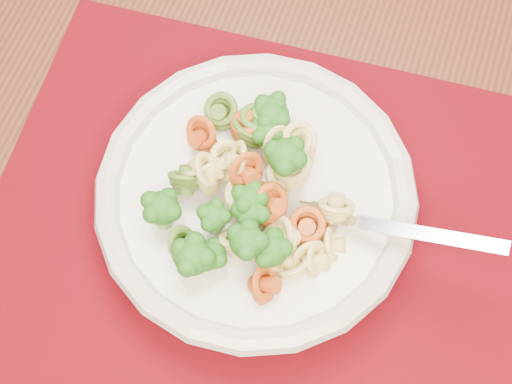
% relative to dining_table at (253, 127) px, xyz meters
% --- Properties ---
extents(dining_table, '(1.40, 0.95, 0.71)m').
position_rel_dining_table_xyz_m(dining_table, '(0.00, 0.00, 0.00)').
color(dining_table, '#572A18').
rests_on(dining_table, ground).
extents(placemat, '(0.49, 0.41, 0.00)m').
position_rel_dining_table_xyz_m(placemat, '(0.07, -0.13, 0.10)').
color(placemat, '#5D040C').
rests_on(placemat, dining_table).
extents(pasta_bowl, '(0.25, 0.25, 0.05)m').
position_rel_dining_table_xyz_m(pasta_bowl, '(0.05, -0.12, 0.13)').
color(pasta_bowl, beige).
rests_on(pasta_bowl, placemat).
extents(pasta_broccoli_heap, '(0.22, 0.22, 0.06)m').
position_rel_dining_table_xyz_m(pasta_broccoli_heap, '(0.05, -0.12, 0.15)').
color(pasta_broccoli_heap, '#D0C367').
rests_on(pasta_broccoli_heap, pasta_bowl).
extents(fork, '(0.18, 0.04, 0.08)m').
position_rel_dining_table_xyz_m(fork, '(0.11, -0.12, 0.14)').
color(fork, silver).
rests_on(fork, pasta_bowl).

